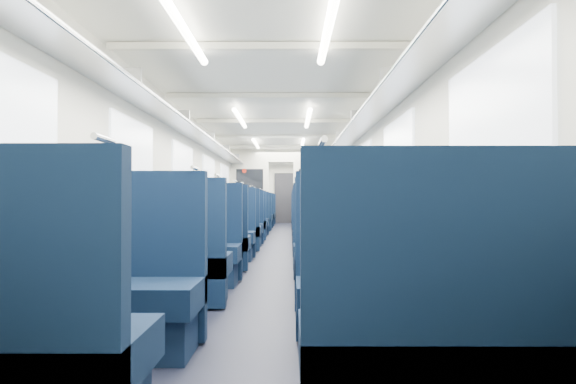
% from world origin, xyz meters
% --- Properties ---
extents(floor, '(2.80, 18.00, 0.01)m').
position_xyz_m(floor, '(0.00, 0.00, 0.00)').
color(floor, black).
rests_on(floor, ground).
extents(ceiling, '(2.80, 18.00, 0.01)m').
position_xyz_m(ceiling, '(0.00, 0.00, 2.35)').
color(ceiling, white).
rests_on(ceiling, wall_left).
extents(wall_left, '(0.02, 18.00, 2.35)m').
position_xyz_m(wall_left, '(-1.40, 0.00, 1.18)').
color(wall_left, silver).
rests_on(wall_left, floor).
extents(dado_left, '(0.03, 17.90, 0.70)m').
position_xyz_m(dado_left, '(-1.39, 0.00, 0.35)').
color(dado_left, black).
rests_on(dado_left, floor).
extents(wall_right, '(0.02, 18.00, 2.35)m').
position_xyz_m(wall_right, '(1.40, 0.00, 1.18)').
color(wall_right, silver).
rests_on(wall_right, floor).
extents(dado_right, '(0.03, 17.90, 0.70)m').
position_xyz_m(dado_right, '(1.39, 0.00, 0.35)').
color(dado_right, black).
rests_on(dado_right, floor).
extents(wall_far, '(2.80, 0.02, 2.35)m').
position_xyz_m(wall_far, '(0.00, 9.00, 1.18)').
color(wall_far, silver).
rests_on(wall_far, floor).
extents(luggage_rack_left, '(0.36, 17.40, 0.18)m').
position_xyz_m(luggage_rack_left, '(-1.21, 0.00, 1.97)').
color(luggage_rack_left, '#B2B5BA').
rests_on(luggage_rack_left, wall_left).
extents(luggage_rack_right, '(0.36, 17.40, 0.18)m').
position_xyz_m(luggage_rack_right, '(1.21, 0.00, 1.97)').
color(luggage_rack_right, '#B2B5BA').
rests_on(luggage_rack_right, wall_right).
extents(windows, '(2.78, 15.60, 0.75)m').
position_xyz_m(windows, '(0.00, -0.46, 1.42)').
color(windows, white).
rests_on(windows, wall_left).
extents(ceiling_fittings, '(2.70, 16.06, 0.11)m').
position_xyz_m(ceiling_fittings, '(0.00, -0.26, 2.29)').
color(ceiling_fittings, silver).
rests_on(ceiling_fittings, ceiling).
extents(end_door, '(0.75, 0.06, 2.00)m').
position_xyz_m(end_door, '(0.00, 8.94, 1.00)').
color(end_door, black).
rests_on(end_door, floor).
extents(bulkhead, '(2.80, 0.10, 2.35)m').
position_xyz_m(bulkhead, '(-0.00, 3.13, 1.23)').
color(bulkhead, silver).
rests_on(bulkhead, floor).
extents(seat_1, '(1.06, 0.59, 1.18)m').
position_xyz_m(seat_1, '(0.83, -8.30, 0.36)').
color(seat_1, '#0B1B35').
rests_on(seat_1, floor).
extents(seat_2, '(1.06, 0.59, 1.18)m').
position_xyz_m(seat_2, '(-0.83, -7.14, 0.36)').
color(seat_2, '#0B1B35').
rests_on(seat_2, floor).
extents(seat_3, '(1.06, 0.59, 1.18)m').
position_xyz_m(seat_3, '(0.83, -7.10, 0.36)').
color(seat_3, '#0B1B35').
rests_on(seat_3, floor).
extents(seat_4, '(1.06, 0.59, 1.18)m').
position_xyz_m(seat_4, '(-0.83, -5.87, 0.36)').
color(seat_4, '#0B1B35').
rests_on(seat_4, floor).
extents(seat_5, '(1.06, 0.59, 1.18)m').
position_xyz_m(seat_5, '(0.83, -5.97, 0.36)').
color(seat_5, '#0B1B35').
rests_on(seat_5, floor).
extents(seat_6, '(1.06, 0.59, 1.18)m').
position_xyz_m(seat_6, '(-0.83, -4.77, 0.36)').
color(seat_6, '#0B1B35').
rests_on(seat_6, floor).
extents(seat_7, '(1.06, 0.59, 1.18)m').
position_xyz_m(seat_7, '(0.83, -4.72, 0.36)').
color(seat_7, '#0B1B35').
rests_on(seat_7, floor).
extents(seat_8, '(1.06, 0.59, 1.18)m').
position_xyz_m(seat_8, '(-0.83, -3.74, 0.36)').
color(seat_8, '#0B1B35').
rests_on(seat_8, floor).
extents(seat_9, '(1.06, 0.59, 1.18)m').
position_xyz_m(seat_9, '(0.83, -3.68, 0.36)').
color(seat_9, '#0B1B35').
rests_on(seat_9, floor).
extents(seat_10, '(1.06, 0.59, 1.18)m').
position_xyz_m(seat_10, '(-0.83, -2.63, 0.36)').
color(seat_10, '#0B1B35').
rests_on(seat_10, floor).
extents(seat_11, '(1.06, 0.59, 1.18)m').
position_xyz_m(seat_11, '(0.83, -2.51, 0.36)').
color(seat_11, '#0B1B35').
rests_on(seat_11, floor).
extents(seat_12, '(1.06, 0.59, 1.18)m').
position_xyz_m(seat_12, '(-0.83, -1.35, 0.36)').
color(seat_12, '#0B1B35').
rests_on(seat_12, floor).
extents(seat_13, '(1.06, 0.59, 1.18)m').
position_xyz_m(seat_13, '(0.83, -1.33, 0.36)').
color(seat_13, '#0B1B35').
rests_on(seat_13, floor).
extents(seat_14, '(1.06, 0.59, 1.18)m').
position_xyz_m(seat_14, '(-0.83, -0.34, 0.36)').
color(seat_14, '#0B1B35').
rests_on(seat_14, floor).
extents(seat_15, '(1.06, 0.59, 1.18)m').
position_xyz_m(seat_15, '(0.83, -0.18, 0.36)').
color(seat_15, '#0B1B35').
rests_on(seat_15, floor).
extents(seat_16, '(1.06, 0.59, 1.18)m').
position_xyz_m(seat_16, '(-0.83, 0.88, 0.36)').
color(seat_16, '#0B1B35').
rests_on(seat_16, floor).
extents(seat_17, '(1.06, 0.59, 1.18)m').
position_xyz_m(seat_17, '(0.83, 0.94, 0.36)').
color(seat_17, '#0B1B35').
rests_on(seat_17, floor).
extents(seat_18, '(1.06, 0.59, 1.18)m').
position_xyz_m(seat_18, '(-0.83, 2.10, 0.36)').
color(seat_18, '#0B1B35').
rests_on(seat_18, floor).
extents(seat_19, '(1.06, 0.59, 1.18)m').
position_xyz_m(seat_19, '(0.83, 1.98, 0.36)').
color(seat_19, '#0B1B35').
rests_on(seat_19, floor).
extents(seat_20, '(1.06, 0.59, 1.18)m').
position_xyz_m(seat_20, '(-0.83, 4.10, 0.36)').
color(seat_20, '#0B1B35').
rests_on(seat_20, floor).
extents(seat_21, '(1.06, 0.59, 1.18)m').
position_xyz_m(seat_21, '(0.83, 4.01, 0.36)').
color(seat_21, '#0B1B35').
rests_on(seat_21, floor).
extents(seat_22, '(1.06, 0.59, 1.18)m').
position_xyz_m(seat_22, '(-0.83, 5.20, 0.36)').
color(seat_22, '#0B1B35').
rests_on(seat_22, floor).
extents(seat_23, '(1.06, 0.59, 1.18)m').
position_xyz_m(seat_23, '(0.83, 5.28, 0.36)').
color(seat_23, '#0B1B35').
rests_on(seat_23, floor).
extents(seat_24, '(1.06, 0.59, 1.18)m').
position_xyz_m(seat_24, '(-0.83, 6.53, 0.36)').
color(seat_24, '#0B1B35').
rests_on(seat_24, floor).
extents(seat_25, '(1.06, 0.59, 1.18)m').
position_xyz_m(seat_25, '(0.83, 6.38, 0.36)').
color(seat_25, '#0B1B35').
rests_on(seat_25, floor).
extents(seat_26, '(1.06, 0.59, 1.18)m').
position_xyz_m(seat_26, '(-0.83, 7.60, 0.36)').
color(seat_26, '#0B1B35').
rests_on(seat_26, floor).
extents(seat_27, '(1.06, 0.59, 1.18)m').
position_xyz_m(seat_27, '(0.83, 7.49, 0.36)').
color(seat_27, '#0B1B35').
rests_on(seat_27, floor).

